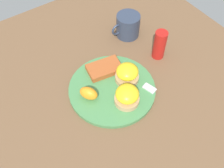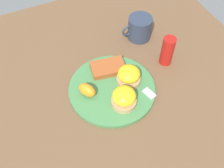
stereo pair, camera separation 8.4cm
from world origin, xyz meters
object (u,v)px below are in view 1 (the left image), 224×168
orange_wedge (89,93)px  cup (128,26)px  sandwich_benedict_left (127,96)px  sandwich_benedict_right (127,74)px  condiment_bottle (160,45)px  hashbrown_patty (104,68)px  fork (132,78)px

orange_wedge → cup: size_ratio=0.50×
sandwich_benedict_left → sandwich_benedict_right: bearing=-126.3°
orange_wedge → condiment_bottle: condiment_bottle is taller
condiment_bottle → sandwich_benedict_left: bearing=25.5°
hashbrown_patty → cup: 0.21m
cup → condiment_bottle: 0.16m
condiment_bottle → sandwich_benedict_right: bearing=11.3°
sandwich_benedict_left → fork: sandwich_benedict_left is taller
sandwich_benedict_left → cup: (-0.19, -0.26, 0.00)m
sandwich_benedict_right → cup: size_ratio=0.67×
fork → condiment_bottle: 0.16m
cup → condiment_bottle: bearing=98.9°
sandwich_benedict_left → fork: size_ratio=0.38×
sandwich_benedict_left → hashbrown_patty: sandwich_benedict_left is taller
condiment_bottle → fork: bearing=15.4°
hashbrown_patty → condiment_bottle: (-0.21, 0.04, 0.03)m
hashbrown_patty → orange_wedge: 0.12m
hashbrown_patty → cup: (-0.18, -0.11, 0.02)m
sandwich_benedict_left → hashbrown_patty: size_ratio=0.69×
sandwich_benedict_right → fork: (-0.02, 0.01, -0.03)m
sandwich_benedict_right → fork: bearing=158.9°
fork → sandwich_benedict_left: bearing=41.9°
sandwich_benedict_left → cup: bearing=-126.9°
hashbrown_patty → cup: bearing=-148.2°
sandwich_benedict_left → hashbrown_patty: 0.15m
sandwich_benedict_right → cup: bearing=-127.1°
fork → cup: (-0.12, -0.20, 0.03)m
orange_wedge → cup: 0.34m
hashbrown_patty → cup: cup is taller
sandwich_benedict_left → cup: cup is taller
hashbrown_patty → condiment_bottle: bearing=168.4°
hashbrown_patty → condiment_bottle: size_ratio=1.03×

